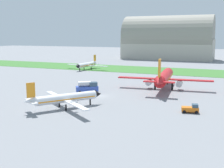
{
  "coord_description": "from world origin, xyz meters",
  "views": [
    {
      "loc": [
        33.45,
        -70.9,
        16.75
      ],
      "look_at": [
        1.87,
        3.3,
        3.0
      ],
      "focal_mm": 46.13,
      "sensor_mm": 36.0,
      "label": 1
    }
  ],
  "objects_px": {
    "airplane_foreground_turboprop": "(65,98)",
    "pushback_tug_near_gate": "(191,109)",
    "airplane_midfield_jet": "(164,77)",
    "airplane_taxiing_turboprop": "(87,65)",
    "fuel_truck_midfield": "(87,87)"
  },
  "relations": [
    {
      "from": "airplane_midfield_jet",
      "to": "airplane_taxiing_turboprop",
      "type": "distance_m",
      "value": 59.26
    },
    {
      "from": "pushback_tug_near_gate",
      "to": "airplane_midfield_jet",
      "type": "bearing_deg",
      "value": 102.3
    },
    {
      "from": "airplane_foreground_turboprop",
      "to": "airplane_taxiing_turboprop",
      "type": "relative_size",
      "value": 0.84
    },
    {
      "from": "airplane_taxiing_turboprop",
      "to": "airplane_foreground_turboprop",
      "type": "bearing_deg",
      "value": 27.79
    },
    {
      "from": "airplane_taxiing_turboprop",
      "to": "fuel_truck_midfield",
      "type": "distance_m",
      "value": 56.62
    },
    {
      "from": "airplane_foreground_turboprop",
      "to": "pushback_tug_near_gate",
      "type": "xyz_separation_m",
      "value": [
        27.26,
        7.63,
        -1.55
      ]
    },
    {
      "from": "airplane_taxiing_turboprop",
      "to": "pushback_tug_near_gate",
      "type": "bearing_deg",
      "value": 47.07
    },
    {
      "from": "airplane_midfield_jet",
      "to": "fuel_truck_midfield",
      "type": "xyz_separation_m",
      "value": [
        -19.91,
        -13.35,
        -2.16
      ]
    },
    {
      "from": "airplane_foreground_turboprop",
      "to": "fuel_truck_midfield",
      "type": "bearing_deg",
      "value": 47.98
    },
    {
      "from": "airplane_midfield_jet",
      "to": "fuel_truck_midfield",
      "type": "distance_m",
      "value": 24.07
    },
    {
      "from": "fuel_truck_midfield",
      "to": "pushback_tug_near_gate",
      "type": "bearing_deg",
      "value": -54.87
    },
    {
      "from": "airplane_midfield_jet",
      "to": "pushback_tug_near_gate",
      "type": "xyz_separation_m",
      "value": [
        11.7,
        -24.97,
        -2.82
      ]
    },
    {
      "from": "airplane_foreground_turboprop",
      "to": "airplane_taxiing_turboprop",
      "type": "xyz_separation_m",
      "value": [
        -31.06,
        69.15,
        0.02
      ]
    },
    {
      "from": "fuel_truck_midfield",
      "to": "airplane_taxiing_turboprop",
      "type": "bearing_deg",
      "value": 83.46
    },
    {
      "from": "airplane_midfield_jet",
      "to": "airplane_foreground_turboprop",
      "type": "relative_size",
      "value": 1.54
    }
  ]
}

